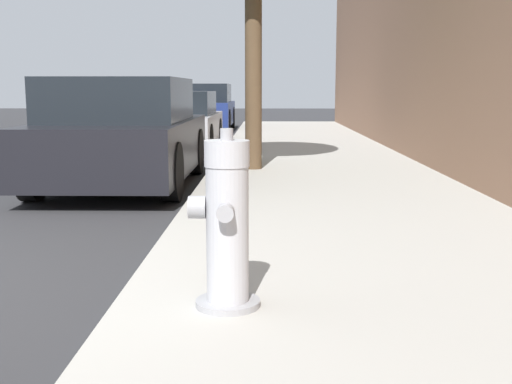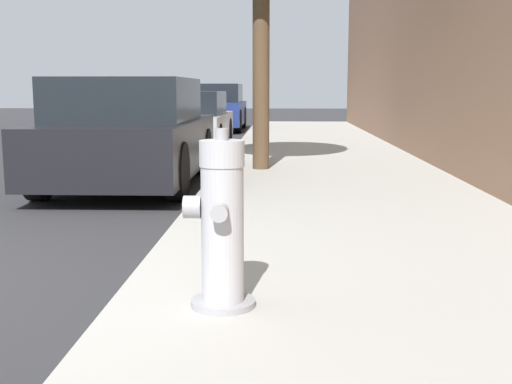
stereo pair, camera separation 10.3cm
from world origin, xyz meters
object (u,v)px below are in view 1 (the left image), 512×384
Objects in this scene: parked_car_near at (123,134)px; parked_car_far at (205,108)px; fire_hydrant at (227,226)px; parked_car_mid at (176,121)px.

parked_car_near is 11.84m from parked_car_far.
parked_car_near reaches higher than fire_hydrant.
fire_hydrant is 17.18m from parked_car_far.
parked_car_mid reaches higher than fire_hydrant.
parked_car_near is 5.64m from parked_car_mid.
parked_car_far is at bearing 95.86° from fire_hydrant.
parked_car_far is (-1.76, 17.09, 0.13)m from fire_hydrant.
parked_car_mid is (-0.07, 5.64, -0.09)m from parked_car_near.
parked_car_far is (0.05, 6.20, 0.10)m from parked_car_mid.
fire_hydrant is 11.04m from parked_car_mid.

